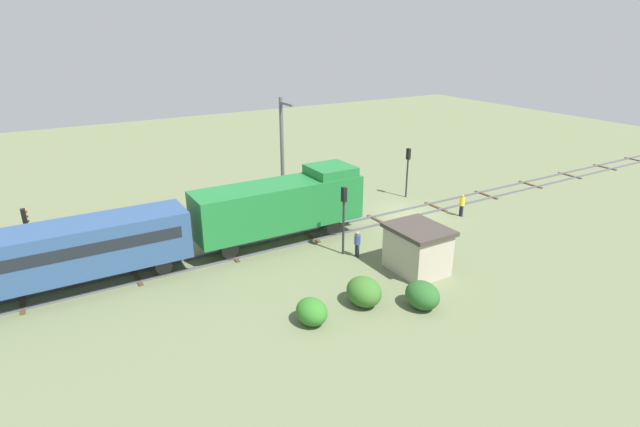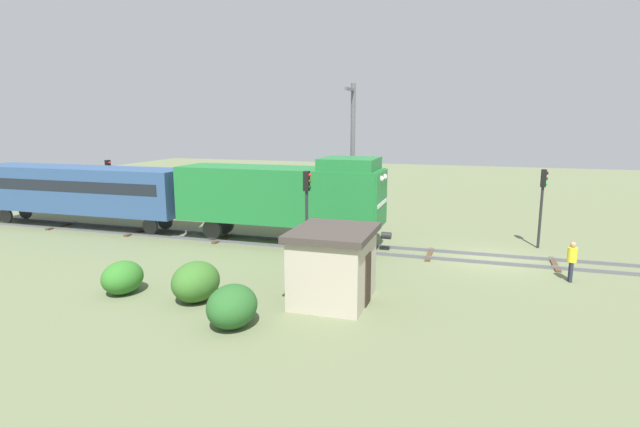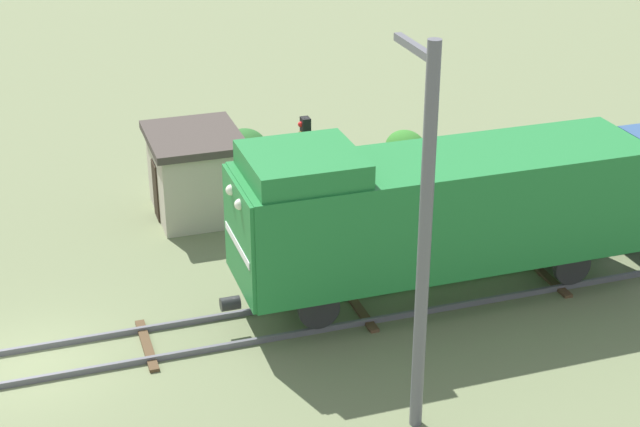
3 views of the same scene
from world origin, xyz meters
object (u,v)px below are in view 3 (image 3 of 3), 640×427
(traffic_signal_mid, at_px, (305,162))
(catenary_mast, at_px, (424,237))
(locomotive, at_px, (435,207))
(worker_by_signal, at_px, (282,218))
(relay_hut, at_px, (196,173))

(traffic_signal_mid, distance_m, catenary_mast, 8.50)
(traffic_signal_mid, xyz_separation_m, catenary_mast, (8.34, -0.08, 1.60))
(locomotive, distance_m, catenary_mast, 5.89)
(traffic_signal_mid, height_order, worker_by_signal, traffic_signal_mid)
(catenary_mast, xyz_separation_m, relay_hut, (-12.44, -2.35, -3.25))
(locomotive, xyz_separation_m, catenary_mast, (4.94, -2.59, 1.87))
(locomotive, bearing_deg, relay_hut, -146.63)
(locomotive, height_order, traffic_signal_mid, locomotive)
(worker_by_signal, bearing_deg, locomotive, -104.39)
(traffic_signal_mid, height_order, relay_hut, traffic_signal_mid)
(locomotive, xyz_separation_m, traffic_signal_mid, (-3.40, -2.52, 0.27))
(locomotive, distance_m, relay_hut, 9.09)
(worker_by_signal, bearing_deg, relay_hut, 70.03)
(locomotive, bearing_deg, catenary_mast, -27.69)
(relay_hut, bearing_deg, locomotive, 33.37)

